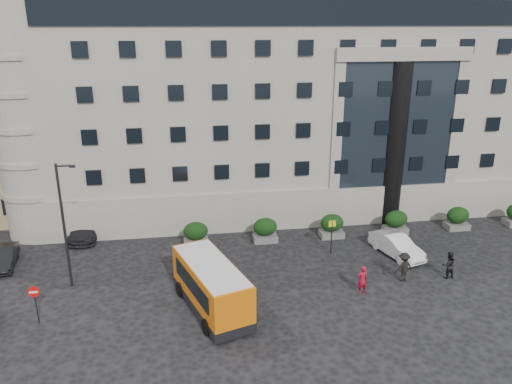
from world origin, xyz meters
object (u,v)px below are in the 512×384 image
Objects in this scene: parked_car_b at (4,257)px; parked_car_d at (38,210)px; hedge_a at (196,234)px; pedestrian_b at (448,265)px; no_entry_sign at (35,297)px; bus_stop_sign at (332,231)px; white_taxi at (396,246)px; hedge_c at (332,226)px; minibus at (211,285)px; hedge_d at (396,222)px; hedge_e at (458,218)px; street_lamp at (64,222)px; parked_car_c at (85,228)px; red_truck at (39,189)px; pedestrian_a at (362,280)px; hedge_b at (265,230)px; pedestrian_c at (404,267)px.

parked_car_b is 0.84× the size of parked_car_d.
pedestrian_b is at bearing -24.96° from hedge_a.
pedestrian_b is (24.93, 1.43, -0.74)m from no_entry_sign.
white_taxi is (4.50, -0.99, -0.98)m from bus_stop_sign.
hedge_c is 9.25m from pedestrian_b.
minibus is (9.55, 0.02, -0.07)m from no_entry_sign.
hedge_d is at bearing 0.00° from hedge_a.
hedge_e is at bearing -9.11° from parked_car_d.
street_lamp is 17.75m from bus_stop_sign.
pedestrian_b is (24.35, -10.39, 0.19)m from parked_car_c.
red_truck is at bearing 108.09° from minibus.
pedestrian_b is at bearing 179.58° from pedestrian_a.
no_entry_sign is at bearing 162.42° from minibus.
no_entry_sign is (-18.50, -6.04, -0.08)m from bus_stop_sign.
no_entry_sign is 8.57m from parked_car_b.
hedge_c is (5.20, 0.00, 0.00)m from hedge_b.
hedge_e is 0.73× the size of bus_stop_sign.
hedge_b is at bearing 44.48° from minibus.
street_lamp is 22.26m from white_taxi.
hedge_a is 0.47× the size of parked_car_b.
parked_car_b is (-4.00, 7.52, -1.00)m from no_entry_sign.
hedge_c is at bearing 180.00° from hedge_e.
parked_car_d is at bearing -44.74° from pedestrian_c.
minibus is 3.73× the size of pedestrian_c.
minibus is at bearing -7.84° from pedestrian_c.
parked_car_d is at bearing 111.68° from minibus.
street_lamp is at bearing 75.28° from no_entry_sign.
parked_car_b is at bearing 118.01° from no_entry_sign.
pedestrian_c is at bearing -71.16° from hedge_c.
white_taxi is (13.45, 5.03, -0.84)m from minibus.
hedge_b reaches higher than pedestrian_a.
hedge_d is 29.62m from parked_car_d.
minibus is at bearing -156.47° from hedge_e.
street_lamp is 7.18m from parked_car_b.
hedge_b is at bearing -19.19° from parked_car_d.
minibus reaches higher than pedestrian_b.
street_lamp is 1.10× the size of minibus.
minibus is 23.99m from red_truck.
no_entry_sign is at bearing -69.77° from parked_car_b.
no_entry_sign is 24.98m from pedestrian_b.
pedestrian_b is at bearing -34.65° from hedge_b.
pedestrian_c is (7.71, -7.34, 0.05)m from hedge_b.
bus_stop_sign is (-0.90, -2.80, 0.80)m from hedge_c.
hedge_c reaches higher than parked_car_b.
bus_stop_sign is 22.57m from parked_car_b.
hedge_e reaches higher than white_taxi.
street_lamp is 16.64m from red_truck.
bus_stop_sign is 0.54× the size of parked_car_d.
hedge_d is 4.11m from white_taxi.
red_truck is (-34.28, 10.63, 0.65)m from hedge_e.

